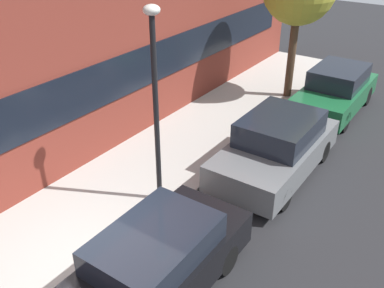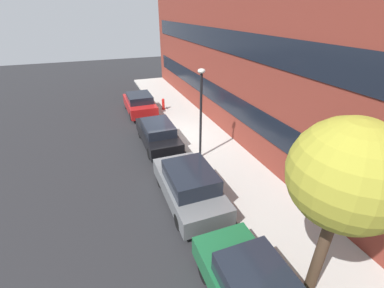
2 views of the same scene
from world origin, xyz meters
name	(u,v)px [view 2 (image 2 of 2)]	position (x,y,z in m)	size (l,w,h in m)	color
ground_plane	(176,140)	(0.00, 0.00, 0.00)	(56.00, 56.00, 0.00)	#232326
sidewalk_strip	(200,135)	(0.00, 1.46, 0.07)	(28.00, 2.92, 0.14)	#B2AFA8
rowhouse_facade	(235,50)	(0.00, 3.36, 4.59)	(28.00, 1.02, 9.16)	maroon
parked_car_red	(140,104)	(-4.93, -1.05, 0.68)	(3.84, 1.76, 1.37)	#AD1919
parked_car_black	(158,134)	(0.25, -1.05, 0.66)	(4.06, 1.62, 1.33)	black
parked_car_grey	(189,185)	(5.05, -1.05, 0.71)	(3.98, 1.79, 1.46)	slate
fire_hydrant	(163,104)	(-4.68, 0.56, 0.54)	(0.48, 0.27, 0.79)	red
street_tree	(347,176)	(9.51, 0.56, 3.65)	(2.29, 2.29, 4.68)	#473323
lamp_post	(201,105)	(2.39, 0.48, 2.76)	(0.32, 0.32, 4.19)	black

